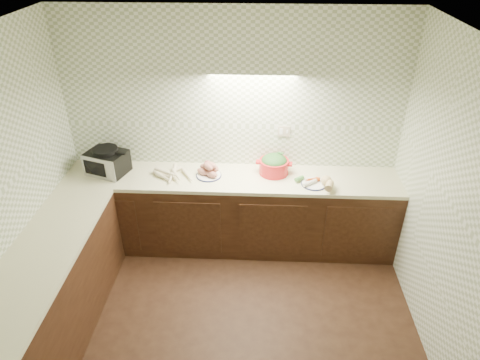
{
  "coord_description": "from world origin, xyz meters",
  "views": [
    {
      "loc": [
        0.28,
        -2.42,
        3.26
      ],
      "look_at": [
        0.1,
        1.25,
        1.02
      ],
      "focal_mm": 32.0,
      "sensor_mm": 36.0,
      "label": 1
    }
  ],
  "objects_px": {
    "sweet_potato_plate": "(209,170)",
    "dutch_oven": "(274,164)",
    "onion_bowl": "(209,167)",
    "parsnip_pile": "(174,175)",
    "toaster_oven": "(107,161)",
    "veg_plate": "(319,182)"
  },
  "relations": [
    {
      "from": "onion_bowl",
      "to": "veg_plate",
      "type": "bearing_deg",
      "value": -12.16
    },
    {
      "from": "toaster_oven",
      "to": "onion_bowl",
      "type": "height_order",
      "value": "toaster_oven"
    },
    {
      "from": "sweet_potato_plate",
      "to": "veg_plate",
      "type": "xyz_separation_m",
      "value": [
        1.16,
        -0.14,
        -0.02
      ]
    },
    {
      "from": "sweet_potato_plate",
      "to": "veg_plate",
      "type": "relative_size",
      "value": 0.66
    },
    {
      "from": "parsnip_pile",
      "to": "sweet_potato_plate",
      "type": "xyz_separation_m",
      "value": [
        0.37,
        0.05,
        0.03
      ]
    },
    {
      "from": "dutch_oven",
      "to": "veg_plate",
      "type": "relative_size",
      "value": 0.92
    },
    {
      "from": "toaster_oven",
      "to": "dutch_oven",
      "type": "relative_size",
      "value": 1.23
    },
    {
      "from": "toaster_oven",
      "to": "sweet_potato_plate",
      "type": "xyz_separation_m",
      "value": [
        1.11,
        -0.02,
        -0.07
      ]
    },
    {
      "from": "dutch_oven",
      "to": "toaster_oven",
      "type": "bearing_deg",
      "value": -172.39
    },
    {
      "from": "toaster_oven",
      "to": "parsnip_pile",
      "type": "xyz_separation_m",
      "value": [
        0.74,
        -0.07,
        -0.1
      ]
    },
    {
      "from": "toaster_oven",
      "to": "sweet_potato_plate",
      "type": "relative_size",
      "value": 1.73
    },
    {
      "from": "parsnip_pile",
      "to": "sweet_potato_plate",
      "type": "distance_m",
      "value": 0.38
    },
    {
      "from": "onion_bowl",
      "to": "dutch_oven",
      "type": "xyz_separation_m",
      "value": [
        0.71,
        -0.02,
        0.06
      ]
    },
    {
      "from": "veg_plate",
      "to": "toaster_oven",
      "type": "bearing_deg",
      "value": 175.97
    },
    {
      "from": "sweet_potato_plate",
      "to": "dutch_oven",
      "type": "bearing_deg",
      "value": 7.33
    },
    {
      "from": "parsnip_pile",
      "to": "veg_plate",
      "type": "distance_m",
      "value": 1.54
    },
    {
      "from": "sweet_potato_plate",
      "to": "onion_bowl",
      "type": "height_order",
      "value": "sweet_potato_plate"
    },
    {
      "from": "dutch_oven",
      "to": "parsnip_pile",
      "type": "bearing_deg",
      "value": -166.98
    },
    {
      "from": "parsnip_pile",
      "to": "onion_bowl",
      "type": "bearing_deg",
      "value": 25.17
    },
    {
      "from": "onion_bowl",
      "to": "veg_plate",
      "type": "relative_size",
      "value": 0.36
    },
    {
      "from": "parsnip_pile",
      "to": "dutch_oven",
      "type": "distance_m",
      "value": 1.08
    },
    {
      "from": "parsnip_pile",
      "to": "sweet_potato_plate",
      "type": "bearing_deg",
      "value": 8.24
    }
  ]
}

